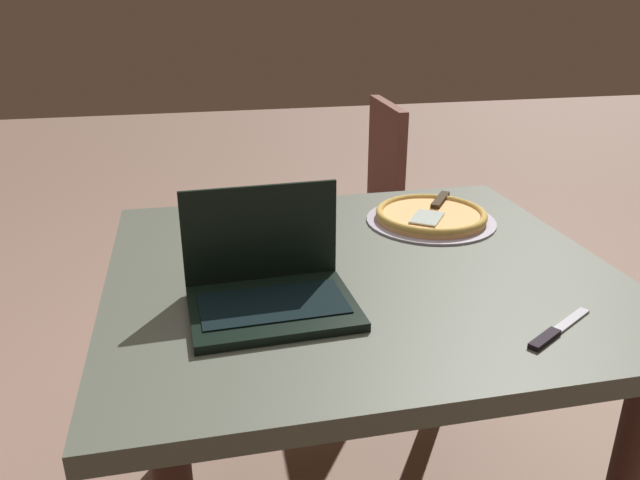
{
  "coord_description": "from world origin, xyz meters",
  "views": [
    {
      "loc": [
        -1.21,
        0.35,
        1.32
      ],
      "look_at": [
        0.08,
        0.08,
        0.78
      ],
      "focal_mm": 34.51,
      "sensor_mm": 36.0,
      "label": 1
    }
  ],
  "objects_px": {
    "laptop": "(269,284)",
    "table_knife": "(555,332)",
    "chair_near": "(358,208)",
    "pizza_plate": "(241,235)",
    "dining_table": "(360,301)",
    "pizza_tray": "(431,216)"
  },
  "relations": [
    {
      "from": "dining_table",
      "to": "laptop",
      "type": "xyz_separation_m",
      "value": [
        -0.13,
        0.22,
        0.13
      ]
    },
    {
      "from": "pizza_plate",
      "to": "table_knife",
      "type": "xyz_separation_m",
      "value": [
        -0.56,
        -0.51,
        -0.01
      ]
    },
    {
      "from": "dining_table",
      "to": "pizza_plate",
      "type": "distance_m",
      "value": 0.34
    },
    {
      "from": "dining_table",
      "to": "laptop",
      "type": "height_order",
      "value": "laptop"
    },
    {
      "from": "dining_table",
      "to": "pizza_tray",
      "type": "bearing_deg",
      "value": -48.07
    },
    {
      "from": "chair_near",
      "to": "pizza_plate",
      "type": "bearing_deg",
      "value": 145.92
    },
    {
      "from": "laptop",
      "to": "pizza_plate",
      "type": "bearing_deg",
      "value": 4.03
    },
    {
      "from": "laptop",
      "to": "table_knife",
      "type": "height_order",
      "value": "laptop"
    },
    {
      "from": "laptop",
      "to": "chair_near",
      "type": "relative_size",
      "value": 0.35
    },
    {
      "from": "laptop",
      "to": "pizza_tray",
      "type": "relative_size",
      "value": 0.95
    },
    {
      "from": "table_knife",
      "to": "pizza_plate",
      "type": "bearing_deg",
      "value": 42.21
    },
    {
      "from": "laptop",
      "to": "chair_near",
      "type": "bearing_deg",
      "value": -24.04
    },
    {
      "from": "pizza_plate",
      "to": "pizza_tray",
      "type": "bearing_deg",
      "value": -87.01
    },
    {
      "from": "pizza_plate",
      "to": "pizza_tray",
      "type": "height_order",
      "value": "pizza_plate"
    },
    {
      "from": "dining_table",
      "to": "chair_near",
      "type": "height_order",
      "value": "chair_near"
    },
    {
      "from": "laptop",
      "to": "pizza_tray",
      "type": "bearing_deg",
      "value": -52.8
    },
    {
      "from": "dining_table",
      "to": "chair_near",
      "type": "xyz_separation_m",
      "value": [
        0.97,
        -0.27,
        -0.13
      ]
    },
    {
      "from": "table_knife",
      "to": "pizza_tray",
      "type": "bearing_deg",
      "value": 0.28
    },
    {
      "from": "dining_table",
      "to": "table_knife",
      "type": "relative_size",
      "value": 6.05
    },
    {
      "from": "pizza_tray",
      "to": "chair_near",
      "type": "xyz_separation_m",
      "value": [
        0.74,
        -0.01,
        -0.23
      ]
    },
    {
      "from": "laptop",
      "to": "pizza_tray",
      "type": "height_order",
      "value": "laptop"
    },
    {
      "from": "laptop",
      "to": "table_knife",
      "type": "relative_size",
      "value": 1.78
    }
  ]
}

